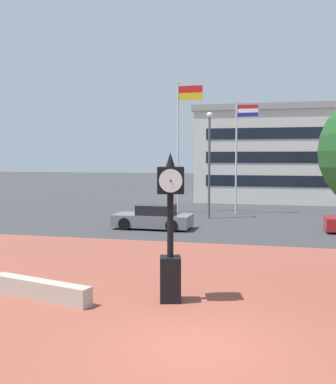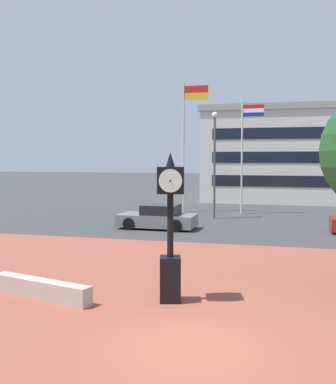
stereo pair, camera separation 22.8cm
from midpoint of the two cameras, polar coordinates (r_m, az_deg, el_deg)
name	(u,v)px [view 1 (the left image)]	position (r m, az deg, el deg)	size (l,w,h in m)	color
ground_plane	(195,346)	(9.73, 2.67, -18.39)	(200.00, 200.00, 0.00)	#38383A
plaza_brick_paving	(218,295)	(12.98, 5.68, -12.51)	(44.00, 14.99, 0.01)	brown
planter_wall	(40,290)	(13.00, -15.99, -11.50)	(3.20, 0.40, 0.50)	#ADA393
street_clock	(170,228)	(11.96, -0.26, -4.50)	(0.83, 0.86, 3.89)	black
car_street_near	(153,218)	(24.42, -2.07, -3.21)	(4.09, 1.97, 1.28)	slate
flagpole_primary	(181,135)	(31.67, 1.38, 7.01)	(1.75, 0.14, 8.85)	silver
flagpole_secondary	(238,149)	(31.04, 8.45, 5.29)	(1.46, 0.14, 7.48)	silver
civic_building	(318,155)	(44.93, 17.88, 4.42)	(21.04, 15.02, 8.04)	beige
street_lamp_post	(209,154)	(28.41, 4.89, 4.74)	(0.36, 0.36, 6.50)	#4C4C51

